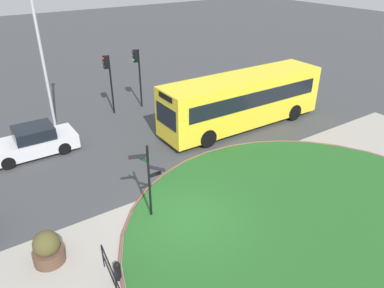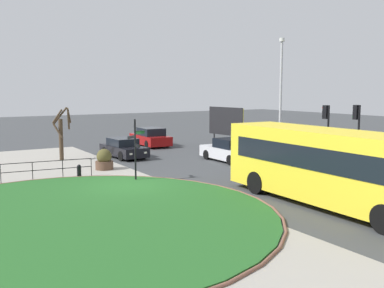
{
  "view_description": "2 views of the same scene",
  "coord_description": "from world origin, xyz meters",
  "px_view_note": "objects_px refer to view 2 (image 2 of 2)",
  "views": [
    {
      "loc": [
        -6.13,
        -9.5,
        9.19
      ],
      "look_at": [
        2.33,
        3.07,
        1.26
      ],
      "focal_mm": 34.26,
      "sensor_mm": 36.0,
      "label": 1
    },
    {
      "loc": [
        19.07,
        -8.21,
        4.65
      ],
      "look_at": [
        1.58,
        2.59,
        2.08
      ],
      "focal_mm": 41.11,
      "sensor_mm": 36.0,
      "label": 2
    }
  ],
  "objects_px": {
    "car_trailing": "(124,148)",
    "street_tree_bare": "(62,133)",
    "car_far_lane": "(150,137)",
    "bollard_foreground": "(79,171)",
    "traffic_light_far": "(357,124)",
    "signpost_directional": "(135,145)",
    "car_near_lane": "(229,151)",
    "bus_yellow": "(331,166)",
    "billboard_left": "(226,122)",
    "planter_near_signpost": "(104,160)",
    "lamppost_tall": "(281,96)",
    "traffic_light_near": "(326,123)"
  },
  "relations": [
    {
      "from": "traffic_light_near",
      "to": "planter_near_signpost",
      "type": "bearing_deg",
      "value": 50.84
    },
    {
      "from": "lamppost_tall",
      "to": "traffic_light_far",
      "type": "bearing_deg",
      "value": 2.07
    },
    {
      "from": "car_far_lane",
      "to": "street_tree_bare",
      "type": "distance_m",
      "value": 9.03
    },
    {
      "from": "bollard_foreground",
      "to": "billboard_left",
      "type": "distance_m",
      "value": 15.51
    },
    {
      "from": "signpost_directional",
      "to": "car_near_lane",
      "type": "distance_m",
      "value": 8.29
    },
    {
      "from": "signpost_directional",
      "to": "planter_near_signpost",
      "type": "xyz_separation_m",
      "value": [
        -3.95,
        -0.2,
        -1.3
      ]
    },
    {
      "from": "street_tree_bare",
      "to": "car_near_lane",
      "type": "bearing_deg",
      "value": 56.23
    },
    {
      "from": "bus_yellow",
      "to": "street_tree_bare",
      "type": "distance_m",
      "value": 18.16
    },
    {
      "from": "billboard_left",
      "to": "bus_yellow",
      "type": "bearing_deg",
      "value": -29.24
    },
    {
      "from": "car_trailing",
      "to": "street_tree_bare",
      "type": "bearing_deg",
      "value": -107.62
    },
    {
      "from": "bollard_foreground",
      "to": "traffic_light_near",
      "type": "distance_m",
      "value": 14.02
    },
    {
      "from": "bus_yellow",
      "to": "car_trailing",
      "type": "xyz_separation_m",
      "value": [
        -16.21,
        -1.97,
        -1.02
      ]
    },
    {
      "from": "billboard_left",
      "to": "street_tree_bare",
      "type": "bearing_deg",
      "value": -96.24
    },
    {
      "from": "planter_near_signpost",
      "to": "billboard_left",
      "type": "bearing_deg",
      "value": 111.08
    },
    {
      "from": "car_near_lane",
      "to": "traffic_light_near",
      "type": "distance_m",
      "value": 6.46
    },
    {
      "from": "bus_yellow",
      "to": "car_trailing",
      "type": "relative_size",
      "value": 2.41
    },
    {
      "from": "bus_yellow",
      "to": "billboard_left",
      "type": "relative_size",
      "value": 2.57
    },
    {
      "from": "signpost_directional",
      "to": "car_trailing",
      "type": "xyz_separation_m",
      "value": [
        -7.69,
        2.58,
        -1.22
      ]
    },
    {
      "from": "signpost_directional",
      "to": "bollard_foreground",
      "type": "distance_m",
      "value": 3.54
    },
    {
      "from": "street_tree_bare",
      "to": "car_far_lane",
      "type": "bearing_deg",
      "value": 113.63
    },
    {
      "from": "traffic_light_far",
      "to": "bus_yellow",
      "type": "bearing_deg",
      "value": 123.67
    },
    {
      "from": "lamppost_tall",
      "to": "billboard_left",
      "type": "height_order",
      "value": "lamppost_tall"
    },
    {
      "from": "bollard_foreground",
      "to": "traffic_light_far",
      "type": "height_order",
      "value": "traffic_light_far"
    },
    {
      "from": "traffic_light_far",
      "to": "street_tree_bare",
      "type": "height_order",
      "value": "traffic_light_far"
    },
    {
      "from": "traffic_light_far",
      "to": "bollard_foreground",
      "type": "bearing_deg",
      "value": 63.52
    },
    {
      "from": "bus_yellow",
      "to": "street_tree_bare",
      "type": "height_order",
      "value": "street_tree_bare"
    },
    {
      "from": "car_near_lane",
      "to": "billboard_left",
      "type": "relative_size",
      "value": 1.09
    },
    {
      "from": "bus_yellow",
      "to": "traffic_light_far",
      "type": "xyz_separation_m",
      "value": [
        -3.63,
        6.11,
        1.16
      ]
    },
    {
      "from": "car_near_lane",
      "to": "street_tree_bare",
      "type": "relative_size",
      "value": 1.24
    },
    {
      "from": "bollard_foreground",
      "to": "car_far_lane",
      "type": "xyz_separation_m",
      "value": [
        -9.89,
        9.08,
        0.33
      ]
    },
    {
      "from": "car_far_lane",
      "to": "traffic_light_near",
      "type": "relative_size",
      "value": 1.24
    },
    {
      "from": "car_near_lane",
      "to": "traffic_light_far",
      "type": "relative_size",
      "value": 1.13
    },
    {
      "from": "car_near_lane",
      "to": "street_tree_bare",
      "type": "height_order",
      "value": "street_tree_bare"
    },
    {
      "from": "bollard_foreground",
      "to": "planter_near_signpost",
      "type": "bearing_deg",
      "value": 128.58
    },
    {
      "from": "billboard_left",
      "to": "street_tree_bare",
      "type": "height_order",
      "value": "street_tree_bare"
    },
    {
      "from": "planter_near_signpost",
      "to": "signpost_directional",
      "type": "bearing_deg",
      "value": 2.94
    },
    {
      "from": "signpost_directional",
      "to": "traffic_light_near",
      "type": "bearing_deg",
      "value": 74.82
    },
    {
      "from": "street_tree_bare",
      "to": "bus_yellow",
      "type": "bearing_deg",
      "value": 18.88
    },
    {
      "from": "bollard_foreground",
      "to": "street_tree_bare",
      "type": "bearing_deg",
      "value": 172.18
    },
    {
      "from": "signpost_directional",
      "to": "car_near_lane",
      "type": "bearing_deg",
      "value": 108.2
    },
    {
      "from": "planter_near_signpost",
      "to": "bollard_foreground",
      "type": "bearing_deg",
      "value": -51.42
    },
    {
      "from": "signpost_directional",
      "to": "bollard_foreground",
      "type": "xyz_separation_m",
      "value": [
        -2.36,
        -2.19,
        -1.48
      ]
    },
    {
      "from": "car_far_lane",
      "to": "car_trailing",
      "type": "distance_m",
      "value": 6.28
    },
    {
      "from": "car_far_lane",
      "to": "car_trailing",
      "type": "bearing_deg",
      "value": 139.37
    },
    {
      "from": "billboard_left",
      "to": "lamppost_tall",
      "type": "bearing_deg",
      "value": -16.45
    },
    {
      "from": "bollard_foreground",
      "to": "planter_near_signpost",
      "type": "height_order",
      "value": "planter_near_signpost"
    },
    {
      "from": "street_tree_bare",
      "to": "signpost_directional",
      "type": "bearing_deg",
      "value": 8.68
    },
    {
      "from": "signpost_directional",
      "to": "street_tree_bare",
      "type": "height_order",
      "value": "street_tree_bare"
    },
    {
      "from": "car_near_lane",
      "to": "car_far_lane",
      "type": "height_order",
      "value": "car_far_lane"
    },
    {
      "from": "car_far_lane",
      "to": "traffic_light_near",
      "type": "xyz_separation_m",
      "value": [
        15.13,
        3.71,
        2.04
      ]
    }
  ]
}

